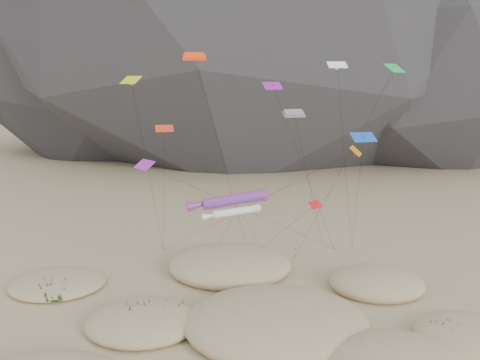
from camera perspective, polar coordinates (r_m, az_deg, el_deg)
ground at (r=43.71m, az=2.44°, el=-20.25°), size 500.00×500.00×0.00m
dunes at (r=46.27m, az=-0.29°, el=-17.18°), size 52.49×40.18×3.86m
dune_grass at (r=45.26m, az=0.95°, el=-17.77°), size 42.36×29.68×1.50m
kite_stakes at (r=65.47m, az=3.16°, el=-8.62°), size 26.51×3.19×0.30m
rainbow_tube_kite at (r=50.63m, az=-1.14°, el=-2.47°), size 9.61×11.80×11.62m
white_tube_kite at (r=44.04m, az=-0.84°, el=-3.93°), size 5.64×19.71×11.79m
orange_parafoil at (r=52.28m, az=-5.50°, el=14.38°), size 7.36×11.64×26.26m
multi_parafoil at (r=49.92m, az=6.66°, el=7.77°), size 7.81×15.25×20.35m
delta_kites at (r=49.42m, az=5.12°, el=6.78°), size 30.19×18.38×25.18m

